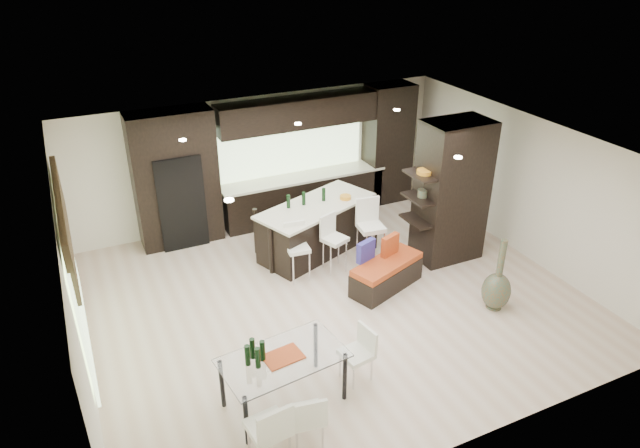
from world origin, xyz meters
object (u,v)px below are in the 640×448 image
stool_mid (335,249)px  chair_far (268,431)px  chair_end (356,357)px  stool_left (298,258)px  floor_vase (499,275)px  dining_table (284,380)px  stool_right (370,238)px  chair_near (306,419)px  bench (386,274)px  kitchen_island (316,228)px

stool_mid → chair_far: 4.35m
stool_mid → chair_end: bearing=-132.0°
stool_left → floor_vase: (2.64, -2.21, 0.21)m
stool_mid → dining_table: 3.44m
stool_right → chair_near: size_ratio=1.34×
stool_left → stool_mid: bearing=6.0°
chair_near → stool_left: bearing=77.8°
bench → chair_end: (-1.58, -1.81, 0.10)m
chair_near → chair_end: size_ratio=1.02×
stool_left → floor_vase: 3.45m
floor_vase → chair_far: floor_vase is taller
bench → stool_left: bearing=124.5°
dining_table → chair_end: bearing=-6.9°
stool_mid → floor_vase: (1.90, -2.21, 0.20)m
chair_end → stool_mid: bearing=-29.5°
stool_left → chair_near: 3.73m
dining_table → floor_vase: bearing=0.5°
kitchen_island → chair_far: (-2.60, -4.30, -0.07)m
stool_left → chair_far: (-1.87, -3.49, -0.01)m
stool_mid → floor_vase: size_ratio=0.69×
floor_vase → stool_right: bearing=118.2°
stool_left → chair_far: stool_left is taller
stool_left → bench: size_ratio=0.62×
stool_mid → chair_far: bearing=-148.2°
bench → dining_table: bearing=-165.9°
kitchen_island → stool_left: bearing=-153.4°
stool_left → chair_far: 3.96m
bench → floor_vase: size_ratio=1.08×
bench → floor_vase: (1.34, -1.29, 0.38)m
floor_vase → chair_near: (-4.00, -1.25, -0.27)m
chair_near → chair_far: chair_far is taller
kitchen_island → chair_far: bearing=-142.4°
floor_vase → dining_table: bearing=-172.6°
kitchen_island → stool_mid: kitchen_island is taller
kitchen_island → stool_mid: 0.81m
kitchen_island → chair_far: size_ratio=2.80×
stool_left → floor_vase: size_ratio=0.68×
stool_right → chair_near: stool_right is taller
stool_right → floor_vase: (1.17, -2.18, 0.14)m
stool_mid → floor_vase: floor_vase is taller
floor_vase → chair_near: 4.21m
floor_vase → bench: bearing=136.1°
kitchen_island → bench: kitchen_island is taller
stool_mid → dining_table: stool_mid is taller
dining_table → chair_far: size_ratio=1.87×
chair_far → stool_right: bearing=39.6°
stool_left → stool_mid: size_ratio=0.99×
stool_left → chair_near: (-1.37, -3.47, -0.06)m
stool_right → chair_far: (-3.34, -3.46, -0.08)m
stool_right → bench: (-0.17, -0.89, -0.24)m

